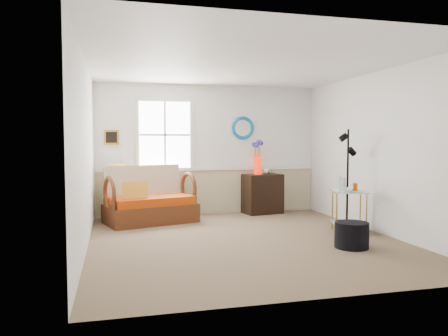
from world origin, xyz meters
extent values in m
cube|color=#836F54|center=(0.00, 0.00, 0.00)|extent=(4.50, 5.00, 0.01)
cube|color=white|center=(0.00, 0.00, 2.60)|extent=(4.50, 5.00, 0.01)
cube|color=white|center=(0.00, 2.50, 1.30)|extent=(4.50, 0.01, 2.60)
cube|color=white|center=(0.00, -2.50, 1.30)|extent=(4.50, 0.01, 2.60)
cube|color=white|center=(-2.25, 0.00, 1.30)|extent=(0.01, 5.00, 2.60)
cube|color=white|center=(2.25, 0.00, 1.30)|extent=(0.01, 5.00, 2.60)
cube|color=tan|center=(0.00, 2.48, 0.45)|extent=(4.46, 0.02, 0.90)
cube|color=white|center=(0.00, 2.47, 0.92)|extent=(4.46, 0.04, 0.06)
cube|color=#C68A2B|center=(-1.92, 2.48, 1.55)|extent=(0.28, 0.03, 0.28)
torus|color=#147BCA|center=(0.70, 2.48, 1.75)|extent=(0.47, 0.07, 0.47)
imported|color=#4E6F3A|center=(-1.71, 2.19, 0.71)|extent=(0.49, 0.51, 0.31)
cylinder|color=black|center=(1.31, -0.80, 0.18)|extent=(0.62, 0.62, 0.36)
camera|label=1|loc=(-1.87, -6.16, 1.48)|focal=35.00mm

